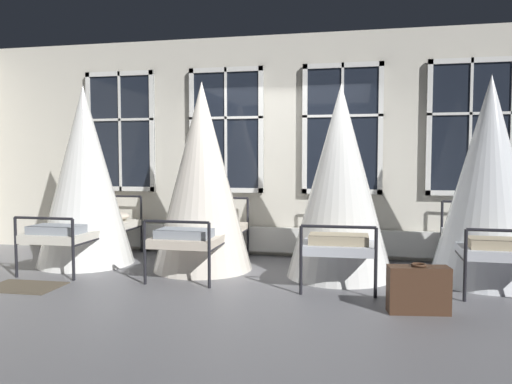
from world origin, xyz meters
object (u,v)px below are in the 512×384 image
Objects in this scene: cot_first at (85,178)px; cot_second at (202,179)px; cot_third at (340,184)px; suitcase_dark at (418,289)px; cot_fourth at (489,183)px.

cot_second is at bearing -89.53° from cot_first.
cot_third is at bearing -90.45° from cot_first.
cot_second is at bearing 86.96° from cot_third.
suitcase_dark is at bearing -118.26° from cot_second.
cot_second is at bearing 143.08° from suitcase_dark.
suitcase_dark is (0.78, -1.36, -0.92)m from cot_third.
cot_second is 3.07m from suitcase_dark.
cot_second is 1.04× the size of cot_third.
cot_second is 1.77m from cot_third.
cot_second is at bearing 91.52° from cot_fourth.
cot_second reaches higher than suitcase_dark.
cot_first is at bearing 90.68° from cot_second.
cot_first reaches higher than cot_third.
cot_first is 1.01× the size of cot_fourth.
cot_third reaches higher than suitcase_dark.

